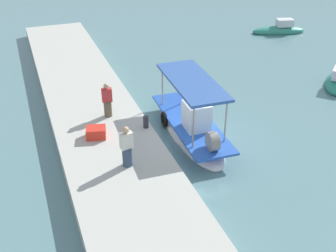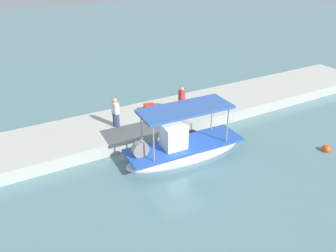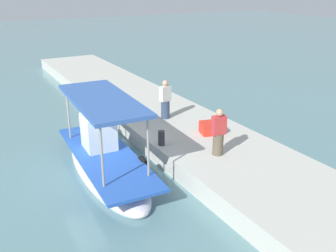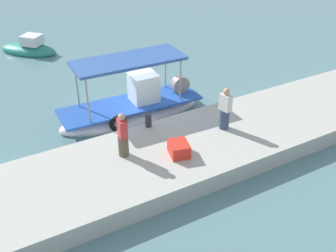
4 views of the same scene
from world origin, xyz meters
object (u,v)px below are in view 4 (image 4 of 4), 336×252
(fisherman_near_bollard, at_px, (225,110))
(fisherman_by_crate, at_px, (123,137))
(main_fishing_boat, at_px, (133,107))
(cargo_crate, at_px, (179,149))
(mooring_bollard, at_px, (148,120))
(moored_boat_near, at_px, (29,49))

(fisherman_near_bollard, bearing_deg, fisherman_by_crate, 176.63)
(main_fishing_boat, distance_m, fisherman_near_bollard, 4.28)
(cargo_crate, bearing_deg, main_fishing_boat, 86.56)
(fisherman_near_bollard, distance_m, fisherman_by_crate, 4.08)
(mooring_bollard, bearing_deg, main_fishing_boat, 81.84)
(mooring_bollard, bearing_deg, moored_boat_near, 98.05)
(mooring_bollard, bearing_deg, fisherman_near_bollard, -31.94)
(cargo_crate, bearing_deg, moored_boat_near, 96.98)
(cargo_crate, bearing_deg, fisherman_by_crate, 151.11)
(main_fishing_boat, bearing_deg, mooring_bollard, -98.16)
(main_fishing_boat, xyz_separation_m, mooring_bollard, (-0.29, -2.04, 0.48))
(moored_boat_near, bearing_deg, cargo_crate, -83.02)
(fisherman_by_crate, bearing_deg, cargo_crate, -28.89)
(main_fishing_boat, relative_size, moored_boat_near, 1.71)
(fisherman_near_bollard, relative_size, mooring_bollard, 3.08)
(main_fishing_boat, xyz_separation_m, fisherman_near_bollard, (2.16, -3.57, 0.97))
(fisherman_near_bollard, height_order, mooring_bollard, fisherman_near_bollard)
(cargo_crate, bearing_deg, fisherman_near_bollard, 15.71)
(fisherman_near_bollard, height_order, cargo_crate, fisherman_near_bollard)
(main_fishing_boat, xyz_separation_m, cargo_crate, (-0.26, -4.25, 0.44))
(moored_boat_near, bearing_deg, fisherman_near_bollard, -73.07)
(mooring_bollard, height_order, moored_boat_near, mooring_bollard)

